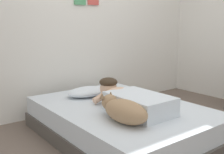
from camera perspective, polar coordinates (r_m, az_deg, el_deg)
name	(u,v)px	position (r m, az deg, el deg)	size (l,w,h in m)	color
ground_plane	(162,139)	(2.99, 10.49, -12.68)	(11.96, 11.96, 0.00)	#66564C
back_wall	(85,20)	(3.91, -5.75, 11.75)	(3.98, 0.12, 2.50)	silver
bed	(121,121)	(2.94, 1.95, -9.31)	(1.38, 1.96, 0.35)	#4C4742
pillow	(88,91)	(3.26, -5.07, -3.05)	(0.52, 0.32, 0.11)	silver
person_lying	(130,99)	(2.73, 3.78, -4.66)	(0.43, 0.92, 0.27)	silver
dog	(123,110)	(2.39, 2.41, -6.96)	(0.26, 0.57, 0.21)	#9E7A56
coffee_cup	(111,92)	(3.28, -0.20, -3.23)	(0.12, 0.09, 0.07)	teal
cell_phone	(149,113)	(2.66, 7.74, -7.42)	(0.07, 0.14, 0.01)	black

